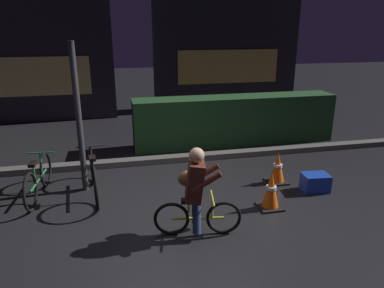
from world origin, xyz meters
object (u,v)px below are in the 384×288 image
parked_bike_left_mid (38,179)px  parked_bike_center_left (94,175)px  traffic_cone_far (278,168)px  traffic_cone_near (271,191)px  blue_crate (315,182)px  street_post (79,120)px  cyclist (196,191)px

parked_bike_left_mid → parked_bike_center_left: parked_bike_center_left is taller
traffic_cone_far → traffic_cone_near: bearing=-121.0°
parked_bike_center_left → blue_crate: parked_bike_center_left is taller
parked_bike_left_mid → traffic_cone_near: bearing=-102.9°
traffic_cone_near → blue_crate: size_ratio=1.35×
parked_bike_center_left → parked_bike_left_mid: bearing=76.1°
parked_bike_left_mid → blue_crate: 4.64m
street_post → parked_bike_left_mid: 1.18m
parked_bike_center_left → traffic_cone_near: bearing=-117.0°
parked_bike_center_left → cyclist: (1.39, -1.49, 0.27)m
street_post → traffic_cone_far: street_post is taller
traffic_cone_far → cyclist: (-1.82, -1.31, 0.35)m
blue_crate → parked_bike_center_left: bearing=170.2°
parked_bike_center_left → blue_crate: bearing=-105.6°
traffic_cone_near → cyclist: bearing=-160.8°
traffic_cone_far → parked_bike_center_left: bearing=176.8°
blue_crate → traffic_cone_far: bearing=136.6°
street_post → parked_bike_left_mid: bearing=-169.4°
street_post → traffic_cone_near: size_ratio=4.18×
blue_crate → street_post: bearing=166.9°
traffic_cone_far → blue_crate: 0.68m
blue_crate → cyclist: size_ratio=0.35×
street_post → parked_bike_center_left: bearing=-57.1°
parked_bike_left_mid → blue_crate: (4.57, -0.77, -0.17)m
parked_bike_left_mid → blue_crate: size_ratio=3.45×
traffic_cone_far → parked_bike_left_mid: bearing=175.8°
street_post → traffic_cone_near: street_post is taller
traffic_cone_near → traffic_cone_far: bearing=59.0°
parked_bike_left_mid → traffic_cone_far: size_ratio=2.66×
traffic_cone_near → blue_crate: traffic_cone_near is taller
parked_bike_left_mid → cyclist: (2.27, -1.62, 0.31)m
street_post → blue_crate: bearing=-13.1°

